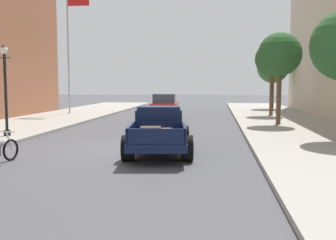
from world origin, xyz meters
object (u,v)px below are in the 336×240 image
at_px(hotrod_truck_navy, 159,130).
at_px(street_tree_third, 272,60).
at_px(street_lamp_near, 5,83).
at_px(street_tree_farthest, 273,67).
at_px(car_background_red, 165,106).
at_px(street_tree_second, 280,55).
at_px(flagpole, 71,37).

distance_m(hotrod_truck_navy, street_tree_third, 16.33).
relative_size(hotrod_truck_navy, street_lamp_near, 1.32).
height_order(street_tree_third, street_tree_farthest, street_tree_third).
height_order(car_background_red, street_tree_second, street_tree_second).
bearing_deg(street_tree_farthest, flagpole, -153.45).
bearing_deg(car_background_red, street_tree_second, -38.76).
bearing_deg(street_tree_farthest, car_background_red, -135.92).
height_order(car_background_red, street_tree_third, street_tree_third).
height_order(street_tree_second, street_tree_third, street_tree_third).
distance_m(flagpole, street_tree_third, 14.58).
bearing_deg(street_tree_third, street_tree_second, -94.24).
relative_size(street_lamp_near, street_tree_third, 0.75).
bearing_deg(street_lamp_near, street_tree_second, 27.35).
xyz_separation_m(hotrod_truck_navy, street_tree_third, (5.80, 14.91, 3.27)).
distance_m(car_background_red, street_tree_farthest, 12.35).
distance_m(hotrod_truck_navy, car_background_red, 14.38).
bearing_deg(street_tree_third, hotrod_truck_navy, -111.26).
distance_m(hotrod_truck_navy, street_lamp_near, 7.45).
bearing_deg(flagpole, car_background_red, -4.28).
bearing_deg(street_tree_second, street_tree_farthest, 83.44).
relative_size(car_background_red, street_tree_third, 0.86).
distance_m(street_tree_second, street_tree_third, 6.26).
distance_m(street_lamp_near, street_tree_third, 17.92).
bearing_deg(street_tree_second, car_background_red, 141.24).
distance_m(car_background_red, street_tree_second, 9.51).
bearing_deg(flagpole, street_tree_second, -23.66).
distance_m(street_lamp_near, street_tree_farthest, 24.57).
relative_size(flagpole, street_tree_second, 1.84).
bearing_deg(street_tree_second, hotrod_truck_navy, -121.61).
relative_size(car_background_red, street_tree_farthest, 0.86).
bearing_deg(flagpole, street_tree_third, 0.38).
height_order(hotrod_truck_navy, flagpole, flagpole).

